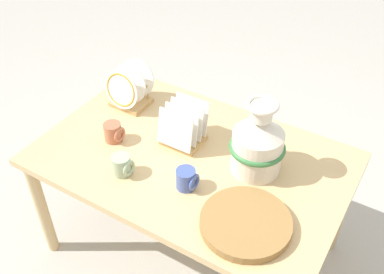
% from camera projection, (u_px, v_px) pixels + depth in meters
% --- Properties ---
extents(ground_plane, '(14.00, 14.00, 0.00)m').
position_uv_depth(ground_plane, '(192.00, 246.00, 2.39)').
color(ground_plane, '#B2ADA3').
extents(display_table, '(1.35, 0.87, 0.64)m').
position_uv_depth(display_table, '(192.00, 167.00, 2.02)').
color(display_table, tan).
rests_on(display_table, ground_plane).
extents(ceramic_vase, '(0.24, 0.24, 0.34)m').
position_uv_depth(ceramic_vase, '(258.00, 143.00, 1.83)').
color(ceramic_vase, silver).
rests_on(ceramic_vase, display_table).
extents(dish_rack_round_plates, '(0.20, 0.18, 0.22)m').
position_uv_depth(dish_rack_round_plates, '(129.00, 91.00, 2.22)').
color(dish_rack_round_plates, tan).
rests_on(dish_rack_round_plates, display_table).
extents(dish_rack_square_plates, '(0.17, 0.17, 0.20)m').
position_uv_depth(dish_rack_square_plates, '(183.00, 129.00, 2.01)').
color(dish_rack_square_plates, tan).
rests_on(dish_rack_square_plates, display_table).
extents(wicker_charger_stack, '(0.34, 0.34, 0.04)m').
position_uv_depth(wicker_charger_stack, '(246.00, 223.00, 1.66)').
color(wicker_charger_stack, olive).
rests_on(wicker_charger_stack, display_table).
extents(mug_sage_glaze, '(0.09, 0.08, 0.09)m').
position_uv_depth(mug_sage_glaze, '(122.00, 165.00, 1.86)').
color(mug_sage_glaze, '#9EB28E').
rests_on(mug_sage_glaze, display_table).
extents(mug_terracotta_glaze, '(0.09, 0.08, 0.09)m').
position_uv_depth(mug_terracotta_glaze, '(114.00, 132.00, 2.03)').
color(mug_terracotta_glaze, '#B76647').
rests_on(mug_terracotta_glaze, display_table).
extents(mug_cobalt_glaze, '(0.09, 0.08, 0.09)m').
position_uv_depth(mug_cobalt_glaze, '(187.00, 179.00, 1.80)').
color(mug_cobalt_glaze, '#42569E').
rests_on(mug_cobalt_glaze, display_table).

